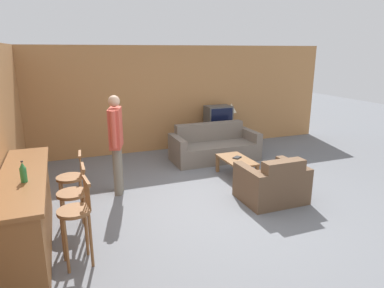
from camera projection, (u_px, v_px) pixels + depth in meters
name	position (u px, v px, depth m)	size (l,w,h in m)	color
ground_plane	(220.00, 204.00, 5.72)	(24.00, 24.00, 0.00)	slate
wall_back	(160.00, 99.00, 8.54)	(9.40, 0.08, 2.60)	#B27A47
wall_left	(5.00, 128.00, 5.40)	(0.08, 8.52, 2.60)	#B27A47
bar_counter	(28.00, 212.00, 4.30)	(0.55, 2.45, 1.02)	brown
bar_chair_near	(76.00, 218.00, 3.98)	(0.43, 0.43, 1.05)	brown
bar_chair_mid	(74.00, 200.00, 4.46)	(0.39, 0.39, 1.05)	brown
bar_chair_far	(72.00, 184.00, 5.01)	(0.41, 0.41, 1.05)	brown
couch_far	(214.00, 147.00, 8.00)	(2.01, 0.88, 0.82)	#70665B
armchair_near	(273.00, 185.00, 5.77)	(1.03, 0.84, 0.80)	brown
coffee_table	(237.00, 162.00, 6.86)	(0.52, 0.92, 0.39)	brown
tv_unit	(218.00, 136.00, 8.96)	(1.06, 0.51, 0.63)	black
tv	(218.00, 115.00, 8.81)	(0.65, 0.43, 0.48)	#4C4C4C
bottle	(23.00, 172.00, 3.91)	(0.07, 0.07, 0.25)	#2D7F3D
book_on_table	(237.00, 157.00, 6.89)	(0.21, 0.19, 0.02)	black
table_lamp	(231.00, 109.00, 8.90)	(0.28, 0.28, 0.52)	brown
person_by_window	(116.00, 140.00, 5.91)	(0.31, 0.59, 1.76)	#756B5B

